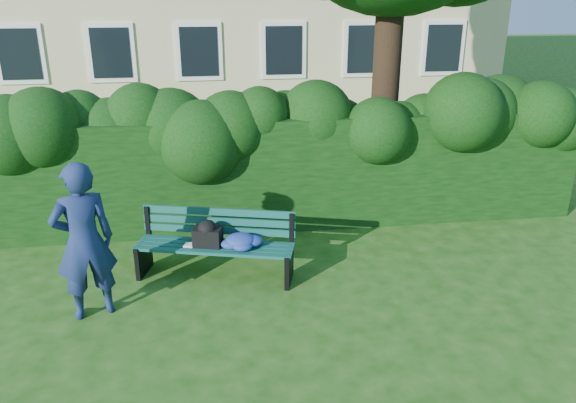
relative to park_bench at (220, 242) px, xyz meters
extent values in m
plane|color=#1A4A0F|center=(0.94, -0.39, -0.50)|extent=(80.00, 80.00, 0.00)
cube|color=white|center=(-5.06, 9.59, 1.50)|extent=(1.30, 0.08, 1.60)
cube|color=black|center=(-5.06, 9.55, 1.50)|extent=(1.05, 0.04, 1.35)
cube|color=white|center=(-2.66, 9.59, 1.50)|extent=(1.30, 0.08, 1.60)
cube|color=black|center=(-2.66, 9.55, 1.50)|extent=(1.05, 0.04, 1.35)
cube|color=white|center=(-0.26, 9.59, 1.50)|extent=(1.30, 0.08, 1.60)
cube|color=black|center=(-0.26, 9.55, 1.50)|extent=(1.05, 0.04, 1.35)
cube|color=white|center=(2.14, 9.59, 1.50)|extent=(1.30, 0.08, 1.60)
cube|color=black|center=(2.14, 9.55, 1.50)|extent=(1.05, 0.04, 1.35)
cube|color=white|center=(4.54, 9.59, 1.50)|extent=(1.30, 0.08, 1.60)
cube|color=black|center=(4.54, 9.55, 1.50)|extent=(1.05, 0.04, 1.35)
cube|color=white|center=(6.94, 9.59, 1.50)|extent=(1.30, 0.08, 1.60)
cube|color=black|center=(6.94, 9.55, 1.50)|extent=(1.05, 0.04, 1.35)
cube|color=black|center=(0.94, 1.81, 0.40)|extent=(10.00, 1.00, 1.80)
cylinder|color=black|center=(3.04, 2.77, 2.05)|extent=(0.48, 0.48, 5.11)
cube|color=#0E463D|center=(-0.13, -0.20, -0.05)|extent=(2.05, 0.66, 0.04)
cube|color=#0E463D|center=(-0.10, -0.08, -0.05)|extent=(2.05, 0.66, 0.04)
cube|color=#0E463D|center=(-0.07, 0.03, -0.05)|extent=(2.05, 0.66, 0.04)
cube|color=#0E463D|center=(-0.03, 0.15, -0.05)|extent=(2.05, 0.66, 0.04)
cube|color=#0E463D|center=(-0.01, 0.23, 0.08)|extent=(2.03, 0.59, 0.10)
cube|color=#0E463D|center=(-0.01, 0.24, 0.21)|extent=(2.03, 0.59, 0.10)
cube|color=#0E463D|center=(-0.01, 0.25, 0.34)|extent=(2.03, 0.59, 0.10)
cube|color=black|center=(-1.05, 0.24, -0.28)|extent=(0.19, 0.50, 0.44)
cube|color=black|center=(-0.98, 0.49, 0.15)|extent=(0.07, 0.07, 0.45)
cube|color=black|center=(-1.06, 0.19, -0.06)|extent=(0.17, 0.42, 0.05)
cube|color=black|center=(0.88, -0.29, -0.28)|extent=(0.19, 0.50, 0.44)
cube|color=black|center=(0.95, -0.04, 0.15)|extent=(0.07, 0.07, 0.45)
cube|color=black|center=(0.87, -0.34, -0.06)|extent=(0.17, 0.42, 0.05)
cube|color=white|center=(-0.39, 0.01, -0.02)|extent=(0.21, 0.17, 0.02)
cube|color=black|center=(-0.16, 0.00, 0.09)|extent=(0.42, 0.34, 0.25)
imported|color=navy|center=(-1.56, -0.74, 0.45)|extent=(0.81, 0.67, 1.90)
camera|label=1|loc=(-0.06, -6.84, 3.16)|focal=35.00mm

